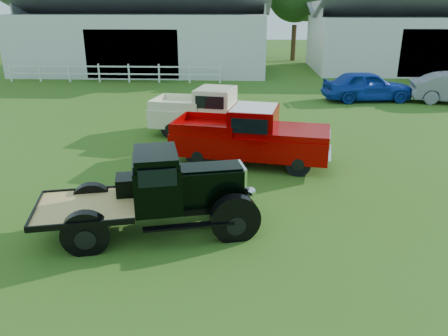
# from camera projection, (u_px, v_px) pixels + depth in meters

# --- Properties ---
(ground) EXTENTS (120.00, 120.00, 0.00)m
(ground) POSITION_uv_depth(u_px,v_px,m) (213.00, 230.00, 9.84)
(ground) COLOR #365B13
(shed_left) EXTENTS (18.80, 10.20, 5.60)m
(shed_left) POSITION_uv_depth(u_px,v_px,m) (147.00, 33.00, 33.53)
(shed_left) COLOR silver
(shed_left) RESTS_ON ground
(shed_right) EXTENTS (16.80, 9.20, 5.20)m
(shed_right) POSITION_uv_depth(u_px,v_px,m) (419.00, 36.00, 33.56)
(shed_right) COLOR silver
(shed_right) RESTS_ON ground
(fence_rail) EXTENTS (14.20, 0.16, 1.20)m
(fence_rail) POSITION_uv_depth(u_px,v_px,m) (114.00, 73.00, 28.72)
(fence_rail) COLOR white
(fence_rail) RESTS_ON ground
(tree_a) EXTENTS (6.30, 6.30, 10.50)m
(tree_a) POSITION_uv_depth(u_px,v_px,m) (42.00, 0.00, 39.74)
(tree_a) COLOR black
(tree_a) RESTS_ON ground
(tree_c) EXTENTS (5.40, 5.40, 9.00)m
(tree_c) POSITION_uv_depth(u_px,v_px,m) (295.00, 9.00, 38.93)
(tree_c) COLOR black
(tree_c) RESTS_ON ground
(tree_d) EXTENTS (6.00, 6.00, 10.00)m
(tree_d) POSITION_uv_depth(u_px,v_px,m) (440.00, 3.00, 39.09)
(tree_d) COLOR black
(tree_d) RESTS_ON ground
(vintage_flatbed) EXTENTS (5.00, 2.91, 1.86)m
(vintage_flatbed) POSITION_uv_depth(u_px,v_px,m) (153.00, 192.00, 9.51)
(vintage_flatbed) COLOR black
(vintage_flatbed) RESTS_ON ground
(red_pickup) EXTENTS (5.31, 2.81, 1.84)m
(red_pickup) POSITION_uv_depth(u_px,v_px,m) (250.00, 135.00, 13.75)
(red_pickup) COLOR #9C0202
(red_pickup) RESTS_ON ground
(white_pickup) EXTENTS (5.20, 2.83, 1.81)m
(white_pickup) POSITION_uv_depth(u_px,v_px,m) (213.00, 112.00, 16.79)
(white_pickup) COLOR beige
(white_pickup) RESTS_ON ground
(misc_car_blue) EXTENTS (4.79, 2.38, 1.57)m
(misc_car_blue) POSITION_uv_depth(u_px,v_px,m) (367.00, 86.00, 23.02)
(misc_car_blue) COLOR #1137A6
(misc_car_blue) RESTS_ON ground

